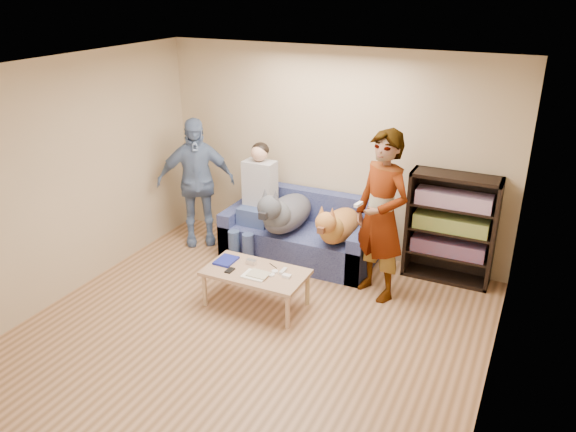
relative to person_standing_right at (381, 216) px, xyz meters
The scene contains 26 objects.
ground 2.09m from the person_standing_right, 119.42° to the right, with size 5.00×5.00×0.00m, color brown.
ceiling 2.49m from the person_standing_right, 119.42° to the right, with size 5.00×5.00×0.00m, color white.
wall_back 1.32m from the person_standing_right, 136.06° to the left, with size 4.50×4.50×0.00m, color tan.
wall_left 3.57m from the person_standing_right, 152.88° to the right, with size 5.00×5.00×0.00m, color tan.
wall_right 2.13m from the person_standing_right, 50.47° to the right, with size 5.00×5.00×0.00m, color tan.
blanket 0.67m from the person_standing_right, 140.14° to the left, with size 0.39×0.33×0.13m, color #ABABB0.
person_standing_right is the anchor object (origin of this frame).
person_standing_left 2.61m from the person_standing_right, behind, with size 1.00×0.42×1.71m, color #6875A6.
held_controller 0.33m from the person_standing_right, 135.00° to the right, with size 0.04×0.13×0.03m, color white.
notebook_blue 1.77m from the person_standing_right, 153.50° to the right, with size 0.20×0.26×0.03m, color navy.
papers 1.49m from the person_standing_right, 139.62° to the right, with size 0.26×0.20×0.01m, color white.
magazine 1.45m from the person_standing_right, 139.44° to the right, with size 0.22×0.17×0.01m, color #C0B999.
camera_silver 1.50m from the person_standing_right, 150.97° to the right, with size 0.11×0.06×0.05m, color silver.
controller_a 1.21m from the person_standing_right, 139.80° to the right, with size 0.04×0.13×0.03m, color silver.
controller_b 1.20m from the person_standing_right, 133.85° to the right, with size 0.09×0.06×0.03m, color white.
headphone_cup_a 1.34m from the person_standing_right, 137.94° to the right, with size 0.07×0.07×0.02m, color white.
headphone_cup_b 1.29m from the person_standing_right, 140.82° to the right, with size 0.07×0.07×0.02m, color white.
pen_orange 1.58m from the person_standing_right, 139.61° to the right, with size 0.01×0.01×0.14m, color orange.
pen_black 1.29m from the person_standing_right, 147.84° to the right, with size 0.01×0.01×0.14m, color black.
wallet 1.73m from the person_standing_right, 145.86° to the right, with size 0.07×0.12×0.01m, color black.
sofa 1.42m from the person_standing_right, 157.74° to the left, with size 1.90×0.85×0.82m.
person_seated 1.77m from the person_standing_right, 168.53° to the left, with size 0.40×0.73×1.47m.
dog_gray 1.34m from the person_standing_right, 168.78° to the left, with size 0.47×1.28×0.68m.
dog_tan 0.72m from the person_standing_right, 156.97° to the left, with size 0.40×1.16×0.57m.
coffee_table 1.49m from the person_standing_right, 144.15° to the right, with size 1.10×0.60×0.42m.
bookshelf 0.99m from the person_standing_right, 48.12° to the left, with size 1.00×0.34×1.30m.
Camera 1 is at (2.40, -3.82, 3.31)m, focal length 35.00 mm.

